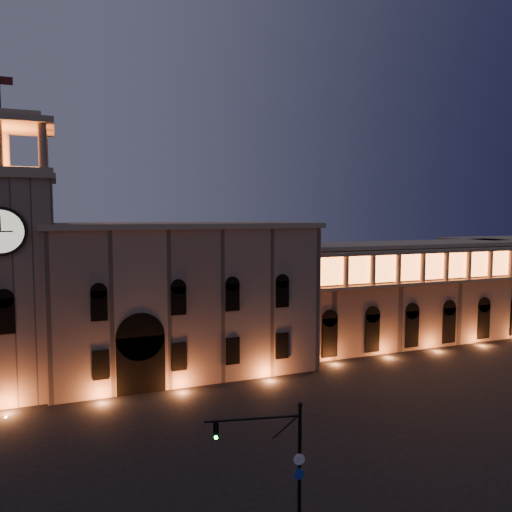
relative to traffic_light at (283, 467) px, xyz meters
name	(u,v)px	position (x,y,z in m)	size (l,w,h in m)	color
ground	(274,447)	(3.97, 10.36, -4.16)	(160.00, 160.00, 0.00)	black
government_building	(183,298)	(1.89, 32.29, 4.61)	(30.80, 12.80, 17.60)	#8C705C
clock_tower	(7,274)	(-16.53, 31.33, 8.34)	(9.80, 9.80, 32.40)	#8C705C
colonnade_wing	(408,291)	(35.97, 34.28, 3.18)	(40.60, 11.50, 14.50)	#876B56
secondary_building	(505,280)	(61.97, 40.36, 2.84)	(20.00, 12.00, 14.00)	#876B56
traffic_light	(283,467)	(0.00, 0.00, 0.00)	(5.66, 1.54, 7.91)	black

